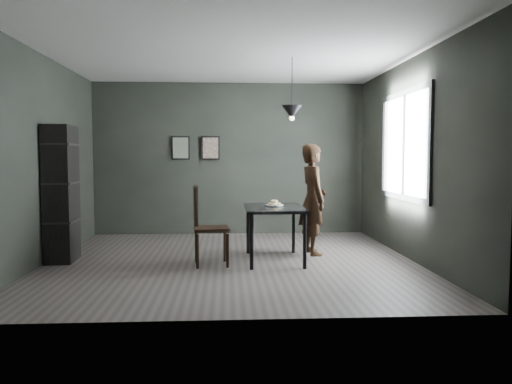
{
  "coord_description": "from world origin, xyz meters",
  "views": [
    {
      "loc": [
        -0.05,
        -6.8,
        1.43
      ],
      "look_at": [
        0.35,
        0.05,
        0.95
      ],
      "focal_mm": 35.0,
      "sensor_mm": 36.0,
      "label": 1
    }
  ],
  "objects": [
    {
      "name": "cafe_table",
      "position": [
        0.6,
        0.0,
        0.67
      ],
      "size": [
        0.8,
        1.2,
        0.75
      ],
      "color": "black",
      "rests_on": "ground"
    },
    {
      "name": "framed_print_left",
      "position": [
        -0.9,
        2.47,
        1.6
      ],
      "size": [
        0.34,
        0.04,
        0.44
      ],
      "color": "black",
      "rests_on": "ground"
    },
    {
      "name": "shelf_unit",
      "position": [
        -2.32,
        0.16,
        0.93
      ],
      "size": [
        0.38,
        0.64,
        1.86
      ],
      "primitive_type": "cube",
      "rotation": [
        0.0,
        0.0,
        0.05
      ],
      "color": "black",
      "rests_on": "ground"
    },
    {
      "name": "ceiling",
      "position": [
        0.0,
        0.0,
        2.8
      ],
      "size": [
        5.0,
        5.0,
        0.02
      ],
      "color": "silver",
      "rests_on": "ground"
    },
    {
      "name": "back_wall",
      "position": [
        0.0,
        2.5,
        1.4
      ],
      "size": [
        5.0,
        0.1,
        2.8
      ],
      "primitive_type": "cube",
      "color": "black",
      "rests_on": "ground"
    },
    {
      "name": "white_plate",
      "position": [
        0.61,
        0.08,
        0.76
      ],
      "size": [
        0.23,
        0.23,
        0.01
      ],
      "primitive_type": "cylinder",
      "color": "white",
      "rests_on": "cafe_table"
    },
    {
      "name": "woman",
      "position": [
        1.21,
        0.43,
        0.81
      ],
      "size": [
        0.47,
        0.64,
        1.63
      ],
      "primitive_type": "imported",
      "rotation": [
        0.0,
        0.0,
        1.71
      ],
      "color": "black",
      "rests_on": "ground"
    },
    {
      "name": "framed_print_right",
      "position": [
        -0.35,
        2.47,
        1.6
      ],
      "size": [
        0.34,
        0.04,
        0.44
      ],
      "color": "black",
      "rests_on": "ground"
    },
    {
      "name": "window_assembly",
      "position": [
        2.47,
        0.2,
        1.6
      ],
      "size": [
        0.04,
        1.96,
        1.56
      ],
      "color": "white",
      "rests_on": "ground"
    },
    {
      "name": "ground",
      "position": [
        0.0,
        0.0,
        0.0
      ],
      "size": [
        5.0,
        5.0,
        0.0
      ],
      "primitive_type": "plane",
      "color": "#393431",
      "rests_on": "ground"
    },
    {
      "name": "wood_chair",
      "position": [
        -0.35,
        -0.25,
        0.59
      ],
      "size": [
        0.5,
        0.5,
        1.05
      ],
      "rotation": [
        0.0,
        0.0,
        0.1
      ],
      "color": "black",
      "rests_on": "ground"
    },
    {
      "name": "donut_pile",
      "position": [
        0.61,
        0.08,
        0.79
      ],
      "size": [
        0.19,
        0.19,
        0.08
      ],
      "rotation": [
        0.0,
        0.0,
        -0.31
      ],
      "color": "beige",
      "rests_on": "white_plate"
    },
    {
      "name": "pendant_lamp",
      "position": [
        0.85,
        0.1,
        2.05
      ],
      "size": [
        0.28,
        0.28,
        0.86
      ],
      "color": "black",
      "rests_on": "ground"
    }
  ]
}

